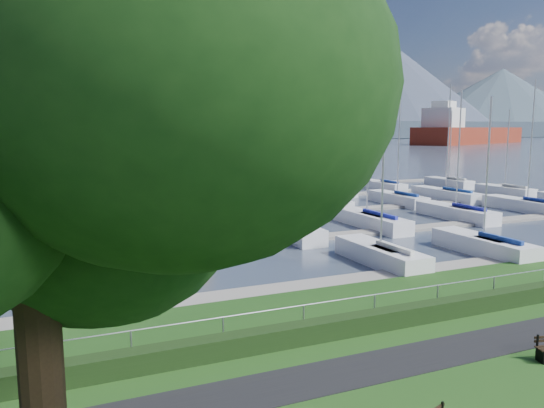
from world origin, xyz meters
TOP-DOWN VIEW (x-y plane):
  - path at (0.00, -3.00)m, footprint 160.00×2.00m
  - water at (0.00, 260.00)m, footprint 800.00×540.00m
  - hedge at (0.00, -0.40)m, footprint 80.00×0.70m
  - fence at (0.00, 0.00)m, footprint 80.00×0.04m
  - foothill at (0.00, 330.00)m, footprint 900.00×80.00m
  - mountains at (7.35, 404.62)m, footprint 1190.00×360.00m
  - docks at (0.00, 26.00)m, footprint 90.00×41.60m
  - tree at (-12.16, -7.00)m, footprint 8.26×9.88m
  - crane at (-1.30, 25.30)m, footprint 5.10×13.31m
  - cargo_ship_mid at (41.73, 212.48)m, footprint 108.01×26.84m
  - cargo_ship_east at (176.53, 181.99)m, footprint 86.13×49.55m
  - sailboat_fleet at (-2.25, 30.28)m, footprint 75.17×49.66m

SIDE VIEW (x-z plane):
  - water at x=0.00m, z-range -0.50..-0.30m
  - docks at x=0.00m, z-range -0.34..-0.09m
  - path at x=0.00m, z-range -0.01..0.03m
  - hedge at x=0.00m, z-range 0.00..0.70m
  - fence at x=0.00m, z-range 1.18..1.22m
  - cargo_ship_mid at x=41.73m, z-range -7.27..14.23m
  - cargo_ship_east at x=176.53m, z-range -7.07..14.43m
  - crane at x=-1.30m, z-range -5.85..16.50m
  - sailboat_fleet at x=-2.25m, z-range -1.46..12.28m
  - foothill at x=0.00m, z-range 0.00..12.00m
  - tree at x=-12.16m, z-range 1.60..12.89m
  - mountains at x=7.35m, z-range -10.82..104.18m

